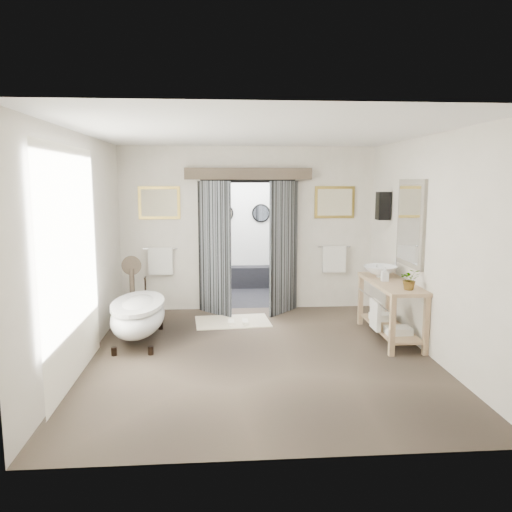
{
  "coord_description": "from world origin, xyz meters",
  "views": [
    {
      "loc": [
        -0.52,
        -6.34,
        2.31
      ],
      "look_at": [
        0.0,
        0.6,
        1.25
      ],
      "focal_mm": 35.0,
      "sensor_mm": 36.0,
      "label": 1
    }
  ],
  "objects_px": {
    "rug": "(233,321)",
    "clawfoot_tub": "(138,315)",
    "vanity": "(389,305)",
    "basin": "(380,271)"
  },
  "relations": [
    {
      "from": "clawfoot_tub",
      "to": "basin",
      "type": "distance_m",
      "value": 3.66
    },
    {
      "from": "basin",
      "to": "vanity",
      "type": "bearing_deg",
      "value": -64.81
    },
    {
      "from": "vanity",
      "to": "rug",
      "type": "relative_size",
      "value": 1.33
    },
    {
      "from": "vanity",
      "to": "basin",
      "type": "xyz_separation_m",
      "value": [
        -0.03,
        0.37,
        0.43
      ]
    },
    {
      "from": "vanity",
      "to": "rug",
      "type": "bearing_deg",
      "value": 155.47
    },
    {
      "from": "clawfoot_tub",
      "to": "vanity",
      "type": "relative_size",
      "value": 1.03
    },
    {
      "from": "clawfoot_tub",
      "to": "rug",
      "type": "distance_m",
      "value": 1.69
    },
    {
      "from": "clawfoot_tub",
      "to": "basin",
      "type": "bearing_deg",
      "value": 3.78
    },
    {
      "from": "rug",
      "to": "clawfoot_tub",
      "type": "bearing_deg",
      "value": -146.94
    },
    {
      "from": "clawfoot_tub",
      "to": "basin",
      "type": "xyz_separation_m",
      "value": [
        3.61,
        0.24,
        0.54
      ]
    }
  ]
}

